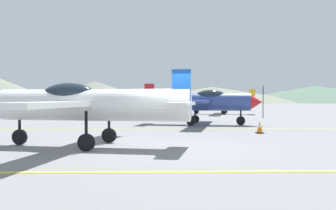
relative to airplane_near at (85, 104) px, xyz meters
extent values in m
plane|color=slate|center=(3.15, -0.67, -1.49)|extent=(400.00, 400.00, 0.00)
cube|color=yellow|center=(3.15, -4.48, -1.48)|extent=(80.00, 0.16, 0.01)
cube|color=yellow|center=(3.15, 6.92, -1.48)|extent=(80.00, 0.16, 0.01)
cylinder|color=white|center=(0.29, -0.05, -0.04)|extent=(6.87, 2.33, 1.10)
ellipsoid|color=#1E2833|center=(-0.59, 0.11, 0.29)|extent=(2.13, 1.25, 0.90)
cube|color=white|center=(-0.10, 0.02, 0.01)|extent=(2.70, 8.83, 0.16)
cube|color=white|center=(3.33, -0.63, 0.01)|extent=(1.17, 2.68, 0.10)
cube|color=blue|center=(3.33, -0.63, 0.56)|extent=(0.64, 0.23, 1.20)
cylinder|color=black|center=(-2.45, 0.46, -0.71)|extent=(0.10, 0.10, 1.00)
cylinder|color=black|center=(-2.45, 0.46, -1.21)|extent=(0.57, 0.22, 0.56)
cylinder|color=black|center=(0.69, 0.99, -0.71)|extent=(0.10, 0.10, 1.00)
cylinder|color=black|center=(0.69, 0.99, -1.21)|extent=(0.57, 0.22, 0.56)
cylinder|color=black|center=(0.28, -1.17, -0.71)|extent=(0.10, 0.10, 1.00)
cylinder|color=black|center=(0.28, -1.17, -1.21)|extent=(0.57, 0.22, 0.56)
cylinder|color=#33478C|center=(4.88, 10.45, -0.04)|extent=(6.86, 2.46, 1.10)
cone|color=red|center=(8.54, 9.68, -0.04)|extent=(0.87, 1.06, 0.93)
cube|color=black|center=(8.93, 9.60, -0.04)|extent=(0.06, 0.13, 2.00)
ellipsoid|color=#1E2833|center=(5.76, 10.27, 0.29)|extent=(2.14, 1.29, 0.90)
cube|color=#33478C|center=(5.27, 10.37, 0.01)|extent=(2.87, 8.82, 0.16)
cube|color=#33478C|center=(1.85, 11.08, 0.01)|extent=(1.21, 2.68, 0.10)
cube|color=red|center=(1.85, 11.08, 0.56)|extent=(0.64, 0.25, 1.20)
cylinder|color=black|center=(7.61, 9.88, -0.71)|extent=(0.10, 0.10, 1.00)
cylinder|color=black|center=(7.61, 9.88, -1.21)|extent=(0.57, 0.23, 0.56)
cylinder|color=black|center=(4.46, 9.42, -0.71)|extent=(0.10, 0.10, 1.00)
cylinder|color=black|center=(4.46, 9.42, -1.21)|extent=(0.57, 0.23, 0.56)
cylinder|color=black|center=(4.91, 11.56, -0.71)|extent=(0.10, 0.10, 1.00)
cylinder|color=black|center=(4.91, 11.56, -1.21)|extent=(0.57, 0.23, 0.56)
cylinder|color=silver|center=(-1.08, 20.50, -0.04)|extent=(6.83, 1.44, 1.10)
cone|color=#1E8C3F|center=(2.66, 20.69, -0.04)|extent=(0.74, 0.97, 0.93)
cube|color=black|center=(3.05, 20.71, -0.04)|extent=(0.05, 0.12, 2.00)
ellipsoid|color=#1E2833|center=(-0.18, 20.54, 0.29)|extent=(2.04, 1.00, 0.90)
cube|color=silver|center=(-0.68, 20.52, 0.01)|extent=(1.54, 8.82, 0.16)
cube|color=silver|center=(-4.17, 20.34, 0.01)|extent=(0.83, 2.63, 0.10)
cube|color=#1E8C3F|center=(-4.17, 20.34, 0.56)|extent=(0.63, 0.15, 1.20)
cylinder|color=black|center=(1.71, 20.64, -0.71)|extent=(0.10, 0.10, 1.00)
cylinder|color=black|center=(1.71, 20.64, -1.21)|extent=(0.56, 0.15, 0.56)
cylinder|color=black|center=(-1.22, 19.39, -0.71)|extent=(0.10, 0.10, 1.00)
cylinder|color=black|center=(-1.22, 19.39, -1.21)|extent=(0.56, 0.15, 0.56)
cylinder|color=black|center=(-1.33, 21.58, -0.71)|extent=(0.10, 0.10, 1.00)
cylinder|color=black|center=(-1.33, 21.58, -1.21)|extent=(0.56, 0.15, 0.56)
cylinder|color=white|center=(9.12, 25.79, -0.04)|extent=(6.86, 2.58, 1.10)
cone|color=#F2A519|center=(5.47, 26.62, -0.04)|extent=(0.89, 1.06, 0.93)
cube|color=black|center=(5.08, 26.71, -0.04)|extent=(0.07, 0.13, 2.00)
ellipsoid|color=#1E2833|center=(8.24, 25.99, 0.29)|extent=(2.14, 1.32, 0.90)
cube|color=white|center=(8.73, 25.88, 0.01)|extent=(3.02, 8.80, 0.16)
cube|color=white|center=(12.13, 25.10, 0.01)|extent=(1.26, 2.68, 0.10)
cube|color=#F2A519|center=(12.13, 25.10, 0.56)|extent=(0.64, 0.26, 1.20)
cylinder|color=black|center=(6.40, 26.41, -0.71)|extent=(0.10, 0.10, 1.00)
cylinder|color=black|center=(6.40, 26.41, -1.21)|extent=(0.57, 0.24, 0.56)
cylinder|color=black|center=(9.56, 26.82, -0.71)|extent=(0.10, 0.10, 1.00)
cylinder|color=black|center=(9.56, 26.82, -1.21)|extent=(0.57, 0.24, 0.56)
cylinder|color=black|center=(9.07, 24.68, -0.71)|extent=(0.10, 0.10, 1.00)
cylinder|color=black|center=(9.07, 24.68, -1.21)|extent=(0.57, 0.24, 0.56)
cube|color=black|center=(7.38, 4.62, -1.47)|extent=(0.36, 0.36, 0.04)
cone|color=orange|center=(7.38, 4.62, -1.17)|extent=(0.29, 0.29, 0.55)
cylinder|color=white|center=(7.38, 4.62, -1.15)|extent=(0.20, 0.20, 0.08)
cone|color=slate|center=(-26.29, 143.89, 3.05)|extent=(52.74, 52.74, 9.08)
cone|color=slate|center=(23.71, 138.82, 1.75)|extent=(81.14, 81.14, 6.48)
cone|color=#4C6651|center=(68.58, 141.47, 2.05)|extent=(81.82, 81.82, 7.09)
camera|label=1|loc=(2.69, -12.66, 0.19)|focal=38.75mm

